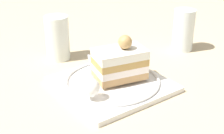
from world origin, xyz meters
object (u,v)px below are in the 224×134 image
at_px(dessert_plate, 112,83).
at_px(whipped_cream_dollop, 91,88).
at_px(cake_slice, 120,62).
at_px(drink_glass_near, 57,39).
at_px(fork, 92,66).
at_px(drink_glass_far, 183,32).

distance_m(dessert_plate, whipped_cream_dollop, 0.09).
bearing_deg(cake_slice, whipped_cream_dollop, 104.02).
bearing_deg(drink_glass_near, fork, -175.49).
distance_m(cake_slice, drink_glass_near, 0.21).
bearing_deg(dessert_plate, drink_glass_far, -83.12).
bearing_deg(cake_slice, drink_glass_near, 7.03).
bearing_deg(fork, drink_glass_near, 4.51).
distance_m(cake_slice, drink_glass_far, 0.27).
bearing_deg(whipped_cream_dollop, fork, -37.96).
height_order(dessert_plate, fork, fork).
bearing_deg(drink_glass_near, drink_glass_far, -120.40).
distance_m(dessert_plate, drink_glass_near, 0.21).
xyz_separation_m(whipped_cream_dollop, fork, (0.11, -0.08, -0.02)).
xyz_separation_m(dessert_plate, cake_slice, (-0.00, -0.02, 0.05)).
distance_m(dessert_plate, cake_slice, 0.05).
relative_size(dessert_plate, cake_slice, 1.90).
distance_m(whipped_cream_dollop, fork, 0.14).
bearing_deg(dessert_plate, fork, -3.15).
relative_size(dessert_plate, whipped_cream_dollop, 6.29).
xyz_separation_m(dessert_plate, drink_glass_far, (0.04, -0.29, 0.04)).
xyz_separation_m(cake_slice, drink_glass_far, (0.04, -0.27, -0.00)).
bearing_deg(drink_glass_near, whipped_cream_dollop, 163.10).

